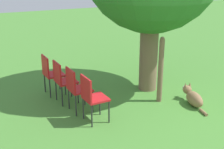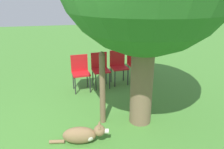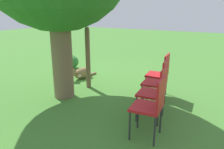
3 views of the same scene
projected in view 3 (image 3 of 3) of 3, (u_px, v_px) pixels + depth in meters
ground_plane at (89, 82)px, 5.73m from camera, size 30.00×30.00×0.00m
dog at (81, 73)px, 5.93m from camera, size 0.34×1.02×0.39m
fence_post at (88, 58)px, 5.13m from camera, size 0.11×0.11×1.45m
red_chair_0 at (161, 72)px, 4.63m from camera, size 0.46×0.48×0.93m
red_chair_1 at (159, 80)px, 4.11m from camera, size 0.46×0.48×0.93m
red_chair_2 at (156, 90)px, 3.60m from camera, size 0.46×0.48×0.93m
red_chair_3 at (152, 103)px, 3.09m from camera, size 0.46×0.48×0.93m
low_shrub at (70, 62)px, 6.92m from camera, size 0.56×0.56×0.45m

